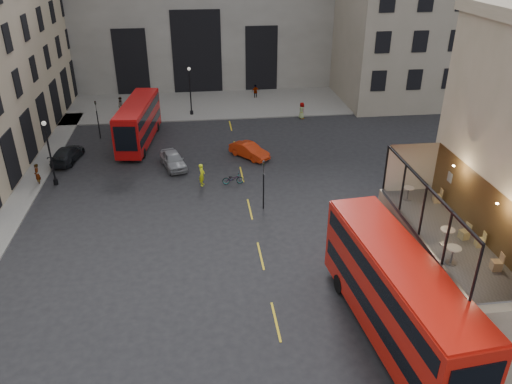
{
  "coord_description": "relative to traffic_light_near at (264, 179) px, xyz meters",
  "views": [
    {
      "loc": [
        -5.48,
        -19.59,
        17.86
      ],
      "look_at": [
        -1.93,
        8.91,
        3.0
      ],
      "focal_mm": 35.0,
      "sensor_mm": 36.0,
      "label": 1
    }
  ],
  "objects": [
    {
      "name": "cafe_floor",
      "position": [
        7.5,
        -12.0,
        2.12
      ],
      "size": [
        3.0,
        10.0,
        0.1
      ],
      "primitive_type": "cube",
      "color": "slate",
      "rests_on": "host_frontage"
    },
    {
      "name": "cafe_table_mid",
      "position": [
        7.04,
        -12.73,
        2.74
      ],
      "size": [
        0.68,
        0.68,
        0.85
      ],
      "color": "beige",
      "rests_on": "cafe_floor"
    },
    {
      "name": "cafe_chair_c",
      "position": [
        8.19,
        -12.32,
        2.42
      ],
      "size": [
        0.48,
        0.48,
        0.82
      ],
      "color": "tan",
      "rests_on": "cafe_floor"
    },
    {
      "name": "pedestrian_e",
      "position": [
        -17.35,
        6.14,
        -1.54
      ],
      "size": [
        0.56,
        0.72,
        1.77
      ],
      "primitive_type": "imported",
      "rotation": [
        0.0,
        0.0,
        4.94
      ],
      "color": "gray",
      "rests_on": "ground"
    },
    {
      "name": "traffic_light_far",
      "position": [
        -14.0,
        16.0,
        0.0
      ],
      "size": [
        0.16,
        0.2,
        3.8
      ],
      "color": "black",
      "rests_on": "ground"
    },
    {
      "name": "cafe_table_near",
      "position": [
        6.59,
        -14.22,
        2.74
      ],
      "size": [
        0.68,
        0.68,
        0.85
      ],
      "color": "silver",
      "rests_on": "cafe_floor"
    },
    {
      "name": "car_b",
      "position": [
        0.03,
        9.5,
        -1.77
      ],
      "size": [
        3.59,
        3.93,
        1.3
      ],
      "primitive_type": "imported",
      "rotation": [
        0.0,
        0.0,
        0.69
      ],
      "color": "#B7290B",
      "rests_on": "ground"
    },
    {
      "name": "car_c",
      "position": [
        -16.0,
        10.67,
        -1.77
      ],
      "size": [
        2.55,
        4.74,
        1.31
      ],
      "primitive_type": "imported",
      "rotation": [
        0.0,
        0.0,
        2.98
      ],
      "color": "black",
      "rests_on": "ground"
    },
    {
      "name": "gateway",
      "position": [
        -4.0,
        35.99,
        6.96
      ],
      "size": [
        35.0,
        10.6,
        18.0
      ],
      "color": "#9A978F",
      "rests_on": "ground"
    },
    {
      "name": "cafe_chair_b",
      "position": [
        8.58,
        -13.07,
        2.41
      ],
      "size": [
        0.45,
        0.45,
        0.77
      ],
      "color": "#DAC67E",
      "rests_on": "cafe_floor"
    },
    {
      "name": "bicycle",
      "position": [
        -1.86,
        4.34,
        -1.98
      ],
      "size": [
        1.72,
        0.64,
        0.89
      ],
      "primitive_type": "imported",
      "rotation": [
        0.0,
        0.0,
        1.6
      ],
      "color": "gray",
      "rests_on": "ground"
    },
    {
      "name": "bus_far",
      "position": [
        -9.96,
        14.23,
        -0.16
      ],
      "size": [
        3.57,
        10.32,
        4.04
      ],
      "color": "#AB0C0B",
      "rests_on": "ground"
    },
    {
      "name": "street_lamp_a",
      "position": [
        -16.0,
        6.0,
        -0.03
      ],
      "size": [
        0.36,
        0.36,
        5.33
      ],
      "color": "black",
      "rests_on": "ground"
    },
    {
      "name": "pavement_far",
      "position": [
        -5.0,
        26.0,
        -2.36
      ],
      "size": [
        40.0,
        12.0,
        0.12
      ],
      "primitive_type": "cube",
      "color": "slate",
      "rests_on": "ground"
    },
    {
      "name": "pedestrian_b",
      "position": [
        -10.48,
        22.27,
        -1.62
      ],
      "size": [
        1.11,
        1.19,
        1.61
      ],
      "primitive_type": "imported",
      "rotation": [
        0.0,
        0.0,
        0.9
      ],
      "color": "gray",
      "rests_on": "ground"
    },
    {
      "name": "traffic_light_near",
      "position": [
        0.0,
        0.0,
        0.0
      ],
      "size": [
        0.16,
        0.2,
        3.8
      ],
      "color": "black",
      "rests_on": "ground"
    },
    {
      "name": "pedestrian_c",
      "position": [
        2.82,
        27.48,
        -1.58
      ],
      "size": [
        1.06,
        0.64,
        1.69
      ],
      "primitive_type": "imported",
      "rotation": [
        0.0,
        0.0,
        3.39
      ],
      "color": "gray",
      "rests_on": "ground"
    },
    {
      "name": "pedestrian_a",
      "position": [
        -12.75,
        23.61,
        -1.49
      ],
      "size": [
        1.11,
        1.0,
        1.87
      ],
      "primitive_type": "imported",
      "rotation": [
        0.0,
        0.0,
        0.39
      ],
      "color": "gray",
      "rests_on": "ground"
    },
    {
      "name": "ground",
      "position": [
        1.0,
        -12.0,
        -2.42
      ],
      "size": [
        140.0,
        140.0,
        0.0
      ],
      "primitive_type": "plane",
      "color": "black",
      "rests_on": "ground"
    },
    {
      "name": "car_a",
      "position": [
        -6.69,
        8.19,
        -1.73
      ],
      "size": [
        2.71,
        4.37,
        1.39
      ],
      "primitive_type": "imported",
      "rotation": [
        0.0,
        0.0,
        0.28
      ],
      "color": "gray",
      "rests_on": "ground"
    },
    {
      "name": "cafe_table_far",
      "position": [
        7.03,
        -8.1,
        2.67
      ],
      "size": [
        0.6,
        0.6,
        0.75
      ],
      "color": "silver",
      "rests_on": "cafe_floor"
    },
    {
      "name": "street_lamp_b",
      "position": [
        -5.0,
        22.0,
        -0.03
      ],
      "size": [
        0.36,
        0.36,
        5.33
      ],
      "color": "black",
      "rests_on": "ground"
    },
    {
      "name": "pedestrian_d",
      "position": [
        6.87,
        19.41,
        -1.53
      ],
      "size": [
        0.84,
        1.02,
        1.8
      ],
      "primitive_type": "imported",
      "rotation": [
        0.0,
        0.0,
        1.93
      ],
      "color": "gray",
      "rests_on": "ground"
    },
    {
      "name": "bus_near",
      "position": [
        4.5,
        -13.73,
        0.26
      ],
      "size": [
        3.83,
        12.16,
        4.77
      ],
      "color": "red",
      "rests_on": "ground"
    },
    {
      "name": "cyclist",
      "position": [
        -4.33,
        4.4,
        -1.51
      ],
      "size": [
        0.59,
        0.76,
        1.84
      ],
      "primitive_type": "imported",
      "rotation": [
        0.0,
        0.0,
        1.33
      ],
      "color": "#EEFF1A",
      "rests_on": "ground"
    },
    {
      "name": "cafe_chair_a",
      "position": [
        8.33,
        -14.93,
        2.43
      ],
      "size": [
        0.47,
        0.47,
        0.84
      ],
      "color": "tan",
      "rests_on": "cafe_floor"
    },
    {
      "name": "building_right",
      "position": [
        21.0,
        27.97,
        7.97
      ],
      "size": [
        16.6,
        18.6,
        20.0
      ],
      "color": "gray",
      "rests_on": "ground"
    },
    {
      "name": "cafe_chair_d",
      "position": [
        8.54,
        -8.6,
        2.42
      ],
      "size": [
        0.45,
        0.45,
        0.8
      ],
      "color": "tan",
      "rests_on": "cafe_floor"
    },
    {
      "name": "host_frontage",
      "position": [
        7.5,
        -12.0,
        -0.17
      ],
      "size": [
        3.0,
        11.0,
        4.5
      ],
      "primitive_type": "cube",
      "color": "#C8B296",
      "rests_on": "ground"
    }
  ]
}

